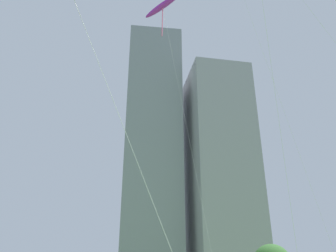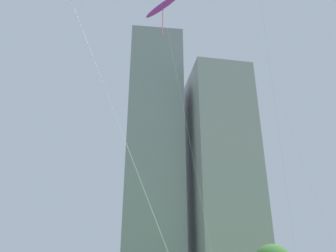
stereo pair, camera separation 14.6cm
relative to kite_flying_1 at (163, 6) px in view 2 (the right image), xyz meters
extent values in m
cylinder|color=silver|center=(6.76, -9.48, -17.77)|extent=(10.21, 3.34, 27.30)
cylinder|color=silver|center=(1.44, -2.45, -15.67)|extent=(2.89, 4.93, 31.48)
ellipsoid|color=purple|center=(0.00, 0.00, 0.07)|extent=(3.19, 4.53, 1.59)
cylinder|color=#E5598C|center=(0.00, 0.00, -2.23)|extent=(0.16, 0.13, 4.00)
cylinder|color=silver|center=(-9.06, -20.67, -26.03)|extent=(4.46, 0.84, 10.78)
cube|color=gray|center=(33.83, 94.72, 21.39)|extent=(26.34, 25.24, 105.60)
cube|color=#939399|center=(57.30, 83.15, 11.56)|extent=(27.82, 29.49, 85.95)
camera|label=1|loc=(-11.48, -28.88, -29.48)|focal=38.57mm
camera|label=2|loc=(-11.35, -28.94, -29.48)|focal=38.57mm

